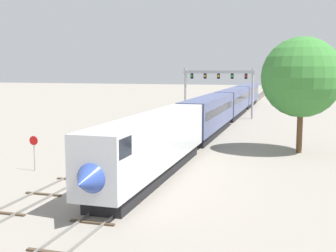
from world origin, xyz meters
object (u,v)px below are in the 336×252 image
(passenger_train, at_px, (224,107))
(signal_gantry, at_px, (218,82))
(stop_sign, at_px, (34,148))
(trackside_tree_left, at_px, (302,77))

(passenger_train, height_order, signal_gantry, signal_gantry)
(passenger_train, relative_size, signal_gantry, 7.45)
(stop_sign, relative_size, trackside_tree_left, 0.25)
(signal_gantry, xyz_separation_m, trackside_tree_left, (13.07, -28.53, 1.32))
(passenger_train, height_order, stop_sign, passenger_train)
(passenger_train, xyz_separation_m, trackside_tree_left, (10.82, -20.73, 4.86))
(stop_sign, bearing_deg, signal_gantry, 79.72)
(passenger_train, height_order, trackside_tree_left, trackside_tree_left)
(trackside_tree_left, bearing_deg, passenger_train, 117.56)
(stop_sign, bearing_deg, trackside_tree_left, 34.27)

